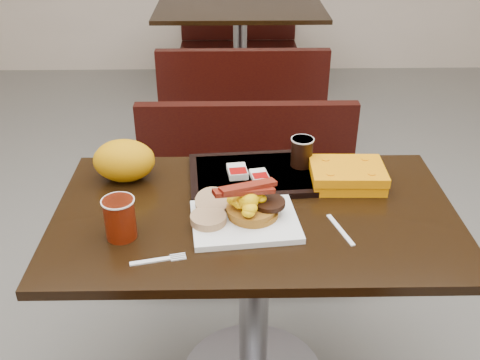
{
  "coord_description": "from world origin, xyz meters",
  "views": [
    {
      "loc": [
        -0.07,
        -1.39,
        1.66
      ],
      "look_at": [
        -0.05,
        0.06,
        0.82
      ],
      "focal_mm": 41.47,
      "sensor_mm": 36.0,
      "label": 1
    }
  ],
  "objects_px": {
    "pancake_stack": "(253,210)",
    "coffee_cup_near": "(120,219)",
    "hashbrown_sleeve_right": "(259,176)",
    "clamshell": "(347,175)",
    "platter": "(245,221)",
    "hashbrown_sleeve_left": "(237,171)",
    "coffee_cup_far": "(302,152)",
    "bench_far_s": "(242,97)",
    "fork": "(150,261)",
    "bench_near_n": "(248,197)",
    "bench_far_n": "(239,36)",
    "table_near": "(254,305)",
    "knife": "(340,230)",
    "table_far": "(240,60)",
    "tray": "(254,174)",
    "paper_bag": "(124,160)"
  },
  "relations": [
    {
      "from": "hashbrown_sleeve_right",
      "to": "coffee_cup_far",
      "type": "bearing_deg",
      "value": 20.31
    },
    {
      "from": "knife",
      "to": "bench_far_s",
      "type": "bearing_deg",
      "value": 170.2
    },
    {
      "from": "fork",
      "to": "platter",
      "type": "bearing_deg",
      "value": 20.83
    },
    {
      "from": "pancake_stack",
      "to": "coffee_cup_near",
      "type": "bearing_deg",
      "value": -168.32
    },
    {
      "from": "hashbrown_sleeve_right",
      "to": "bench_far_s",
      "type": "bearing_deg",
      "value": 79.72
    },
    {
      "from": "hashbrown_sleeve_left",
      "to": "coffee_cup_far",
      "type": "bearing_deg",
      "value": 7.61
    },
    {
      "from": "table_far",
      "to": "clamshell",
      "type": "bearing_deg",
      "value": -83.0
    },
    {
      "from": "table_far",
      "to": "fork",
      "type": "bearing_deg",
      "value": -95.75
    },
    {
      "from": "hashbrown_sleeve_right",
      "to": "coffee_cup_far",
      "type": "relative_size",
      "value": 0.72
    },
    {
      "from": "bench_far_n",
      "to": "platter",
      "type": "xyz_separation_m",
      "value": [
        -0.03,
        -3.37,
        0.4
      ]
    },
    {
      "from": "bench_near_n",
      "to": "bench_far_s",
      "type": "distance_m",
      "value": 1.2
    },
    {
      "from": "fork",
      "to": "paper_bag",
      "type": "distance_m",
      "value": 0.46
    },
    {
      "from": "table_near",
      "to": "knife",
      "type": "height_order",
      "value": "knife"
    },
    {
      "from": "tray",
      "to": "coffee_cup_far",
      "type": "relative_size",
      "value": 4.24
    },
    {
      "from": "bench_far_n",
      "to": "tray",
      "type": "height_order",
      "value": "tray"
    },
    {
      "from": "coffee_cup_far",
      "to": "paper_bag",
      "type": "relative_size",
      "value": 0.49
    },
    {
      "from": "fork",
      "to": "hashbrown_sleeve_left",
      "type": "height_order",
      "value": "hashbrown_sleeve_left"
    },
    {
      "from": "table_far",
      "to": "bench_far_n",
      "type": "bearing_deg",
      "value": 90.0
    },
    {
      "from": "hashbrown_sleeve_left",
      "to": "clamshell",
      "type": "bearing_deg",
      "value": -13.13
    },
    {
      "from": "fork",
      "to": "paper_bag",
      "type": "height_order",
      "value": "paper_bag"
    },
    {
      "from": "bench_near_n",
      "to": "fork",
      "type": "relative_size",
      "value": 6.79
    },
    {
      "from": "hashbrown_sleeve_right",
      "to": "clamshell",
      "type": "xyz_separation_m",
      "value": [
        0.28,
        -0.0,
        0.0
      ]
    },
    {
      "from": "pancake_stack",
      "to": "paper_bag",
      "type": "relative_size",
      "value": 0.74
    },
    {
      "from": "platter",
      "to": "pancake_stack",
      "type": "distance_m",
      "value": 0.04
    },
    {
      "from": "bench_far_s",
      "to": "platter",
      "type": "distance_m",
      "value": 2.01
    },
    {
      "from": "pancake_stack",
      "to": "fork",
      "type": "distance_m",
      "value": 0.34
    },
    {
      "from": "tray",
      "to": "paper_bag",
      "type": "relative_size",
      "value": 2.1
    },
    {
      "from": "bench_far_s",
      "to": "hashbrown_sleeve_left",
      "type": "bearing_deg",
      "value": -91.74
    },
    {
      "from": "clamshell",
      "to": "hashbrown_sleeve_left",
      "type": "bearing_deg",
      "value": 175.8
    },
    {
      "from": "hashbrown_sleeve_left",
      "to": "knife",
      "type": "bearing_deg",
      "value": -53.06
    },
    {
      "from": "pancake_stack",
      "to": "clamshell",
      "type": "xyz_separation_m",
      "value": [
        0.31,
        0.2,
        -0.0
      ]
    },
    {
      "from": "hashbrown_sleeve_left",
      "to": "coffee_cup_near",
      "type": "bearing_deg",
      "value": -144.04
    },
    {
      "from": "bench_far_n",
      "to": "fork",
      "type": "height_order",
      "value": "fork"
    },
    {
      "from": "bench_near_n",
      "to": "bench_far_s",
      "type": "height_order",
      "value": "same"
    },
    {
      "from": "clamshell",
      "to": "coffee_cup_near",
      "type": "bearing_deg",
      "value": -156.55
    },
    {
      "from": "table_far",
      "to": "hashbrown_sleeve_left",
      "type": "height_order",
      "value": "hashbrown_sleeve_left"
    },
    {
      "from": "coffee_cup_far",
      "to": "pancake_stack",
      "type": "bearing_deg",
      "value": -120.57
    },
    {
      "from": "coffee_cup_far",
      "to": "coffee_cup_near",
      "type": "bearing_deg",
      "value": -145.68
    },
    {
      "from": "tray",
      "to": "bench_far_s",
      "type": "bearing_deg",
      "value": 85.34
    },
    {
      "from": "bench_near_n",
      "to": "platter",
      "type": "distance_m",
      "value": 0.87
    },
    {
      "from": "table_far",
      "to": "knife",
      "type": "relative_size",
      "value": 7.69
    },
    {
      "from": "bench_near_n",
      "to": "pancake_stack",
      "type": "height_order",
      "value": "pancake_stack"
    },
    {
      "from": "table_near",
      "to": "hashbrown_sleeve_left",
      "type": "distance_m",
      "value": 0.45
    },
    {
      "from": "platter",
      "to": "coffee_cup_near",
      "type": "distance_m",
      "value": 0.35
    },
    {
      "from": "fork",
      "to": "knife",
      "type": "bearing_deg",
      "value": 1.32
    },
    {
      "from": "bench_far_s",
      "to": "bench_far_n",
      "type": "xyz_separation_m",
      "value": [
        0.0,
        1.4,
        0.0
      ]
    },
    {
      "from": "table_near",
      "to": "knife",
      "type": "distance_m",
      "value": 0.46
    },
    {
      "from": "bench_far_n",
      "to": "pancake_stack",
      "type": "distance_m",
      "value": 3.38
    },
    {
      "from": "clamshell",
      "to": "paper_bag",
      "type": "xyz_separation_m",
      "value": [
        -0.72,
        0.04,
        0.04
      ]
    },
    {
      "from": "fork",
      "to": "hashbrown_sleeve_right",
      "type": "relative_size",
      "value": 2.07
    }
  ]
}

